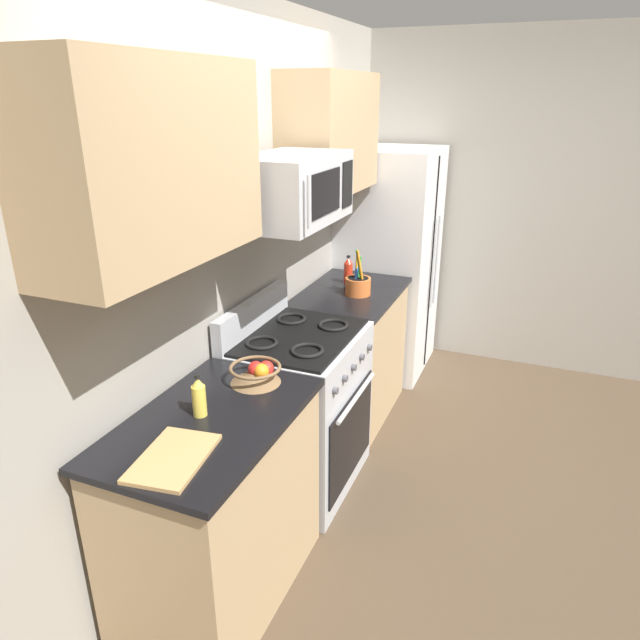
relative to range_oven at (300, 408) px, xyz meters
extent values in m
plane|color=#473828|center=(0.00, -0.67, -0.47)|extent=(16.00, 16.00, 0.00)
cube|color=#9E998E|center=(0.00, 0.37, 0.83)|extent=(8.00, 0.10, 2.60)
cube|color=tan|center=(-0.88, 0.00, -0.03)|extent=(0.94, 0.57, 0.88)
cube|color=black|center=(-0.88, 0.00, 0.42)|extent=(0.98, 0.61, 0.03)
cube|color=#B2B5BA|center=(0.00, 0.00, -0.02)|extent=(0.76, 0.61, 0.91)
cube|color=black|center=(0.00, -0.31, -0.11)|extent=(0.67, 0.01, 0.51)
cylinder|color=#B2B5BA|center=(0.00, -0.34, 0.15)|extent=(0.57, 0.02, 0.02)
cube|color=black|center=(0.00, 0.00, 0.44)|extent=(0.73, 0.55, 0.02)
cube|color=#B2B5BA|center=(0.00, 0.27, 0.53)|extent=(0.76, 0.06, 0.18)
torus|color=black|center=(-0.18, -0.13, 0.46)|extent=(0.17, 0.17, 0.02)
torus|color=black|center=(0.18, -0.13, 0.46)|extent=(0.17, 0.17, 0.02)
torus|color=black|center=(-0.18, 0.13, 0.46)|extent=(0.17, 0.17, 0.02)
torus|color=black|center=(0.18, 0.13, 0.46)|extent=(0.17, 0.17, 0.02)
cylinder|color=#4C4C51|center=(-0.27, -0.32, 0.32)|extent=(0.04, 0.02, 0.04)
cylinder|color=#4C4C51|center=(-0.14, -0.32, 0.32)|extent=(0.04, 0.02, 0.04)
cylinder|color=#4C4C51|center=(0.00, -0.32, 0.32)|extent=(0.04, 0.02, 0.04)
cylinder|color=#4C4C51|center=(0.14, -0.32, 0.32)|extent=(0.04, 0.02, 0.04)
cylinder|color=#4C4C51|center=(0.27, -0.32, 0.32)|extent=(0.04, 0.02, 0.04)
cube|color=tan|center=(0.84, 0.00, -0.03)|extent=(0.87, 0.57, 0.88)
cube|color=black|center=(0.84, 0.00, 0.42)|extent=(0.91, 0.61, 0.03)
cube|color=silver|center=(1.71, -0.02, 0.41)|extent=(0.78, 0.68, 1.76)
cube|color=black|center=(1.71, -0.36, 0.41)|extent=(0.01, 0.01, 1.67)
cylinder|color=#B2B5BA|center=(1.66, -0.39, 0.45)|extent=(0.02, 0.02, 0.70)
cylinder|color=#B2B5BA|center=(1.76, -0.39, 0.45)|extent=(0.02, 0.02, 0.70)
cube|color=#9E998E|center=(2.20, -0.67, 0.83)|extent=(0.10, 8.00, 2.60)
cube|color=#B2B5BA|center=(0.00, 0.03, 1.22)|extent=(0.69, 0.40, 0.33)
cube|color=black|center=(-0.06, -0.17, 1.22)|extent=(0.38, 0.01, 0.20)
cube|color=black|center=(0.25, -0.17, 1.22)|extent=(0.14, 0.01, 0.23)
cylinder|color=#B2B5BA|center=(-0.31, -0.20, 1.22)|extent=(0.02, 0.02, 0.23)
cube|color=tan|center=(-0.89, 0.15, 1.43)|extent=(0.97, 0.34, 0.70)
cube|color=tan|center=(0.85, 0.15, 1.43)|extent=(0.90, 0.34, 0.70)
cylinder|color=#D1662D|center=(0.80, -0.07, 0.49)|extent=(0.17, 0.17, 0.11)
cylinder|color=black|center=(0.80, -0.07, 0.50)|extent=(0.14, 0.14, 0.09)
cylinder|color=orange|center=(0.80, -0.05, 0.57)|extent=(0.06, 0.02, 0.23)
cylinder|color=green|center=(0.78, -0.08, 0.60)|extent=(0.06, 0.05, 0.29)
cylinder|color=orange|center=(0.78, -0.09, 0.60)|extent=(0.06, 0.05, 0.28)
cylinder|color=green|center=(0.81, -0.06, 0.57)|extent=(0.02, 0.04, 0.23)
cylinder|color=blue|center=(0.80, -0.05, 0.58)|extent=(0.08, 0.03, 0.23)
cone|color=brown|center=(-0.54, -0.03, 0.47)|extent=(0.23, 0.23, 0.07)
torus|color=brown|center=(-0.54, -0.03, 0.51)|extent=(0.24, 0.24, 0.02)
sphere|color=red|center=(-0.54, -0.03, 0.50)|extent=(0.07, 0.07, 0.07)
sphere|color=orange|center=(-0.55, -0.06, 0.50)|extent=(0.07, 0.07, 0.07)
sphere|color=red|center=(-0.47, -0.05, 0.48)|extent=(0.08, 0.08, 0.08)
cube|color=tan|center=(-1.18, -0.04, 0.44)|extent=(0.38, 0.27, 0.02)
cylinder|color=gold|center=(-0.88, 0.04, 0.50)|extent=(0.06, 0.06, 0.13)
cone|color=gold|center=(-0.88, 0.04, 0.59)|extent=(0.05, 0.05, 0.04)
cylinder|color=black|center=(-0.88, 0.04, 0.61)|extent=(0.02, 0.02, 0.01)
cylinder|color=red|center=(1.00, 0.07, 0.51)|extent=(0.06, 0.06, 0.14)
cone|color=red|center=(1.00, 0.07, 0.60)|extent=(0.05, 0.05, 0.04)
cylinder|color=black|center=(1.00, 0.07, 0.63)|extent=(0.02, 0.02, 0.01)
camera|label=1|loc=(-2.57, -1.17, 1.66)|focal=32.13mm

